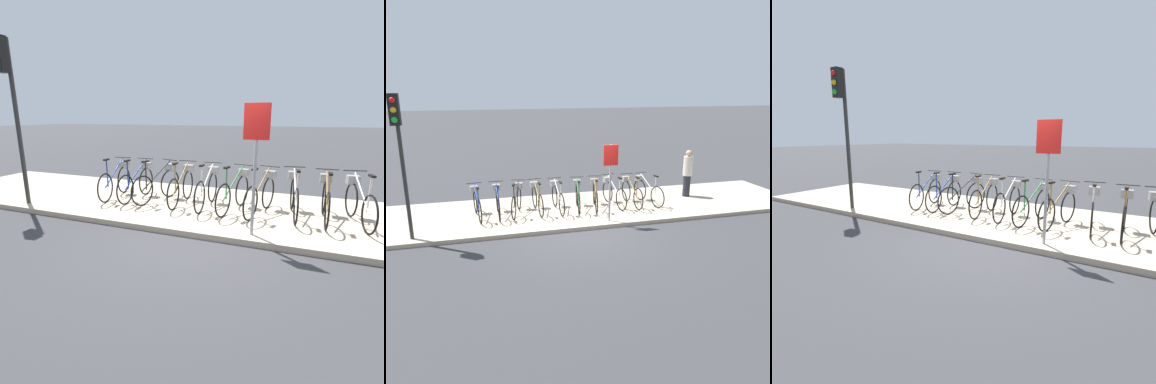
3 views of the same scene
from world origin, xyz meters
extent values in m
plane|color=#38383A|center=(0.00, 0.00, 0.00)|extent=(120.00, 120.00, 0.00)
cube|color=#B7A88E|center=(0.00, 1.78, 0.06)|extent=(16.47, 3.56, 0.12)
torus|color=black|center=(-2.77, 1.07, 0.49)|extent=(0.13, 0.73, 0.74)
torus|color=black|center=(-2.90, 2.08, 0.49)|extent=(0.13, 0.73, 0.74)
cylinder|color=navy|center=(-2.83, 1.57, 0.79)|extent=(0.16, 1.03, 0.62)
cylinder|color=navy|center=(-2.79, 1.21, 0.82)|extent=(0.04, 0.04, 0.66)
cube|color=black|center=(-2.79, 1.21, 1.17)|extent=(0.09, 0.21, 0.04)
cylinder|color=#262626|center=(-2.90, 2.08, 1.11)|extent=(0.46, 0.08, 0.02)
cube|color=gray|center=(-2.90, 2.13, 0.91)|extent=(0.26, 0.23, 0.18)
torus|color=black|center=(-2.21, 1.10, 0.49)|extent=(0.04, 0.74, 0.74)
torus|color=black|center=(-2.22, 2.11, 0.49)|extent=(0.04, 0.74, 0.74)
cylinder|color=navy|center=(-2.21, 1.61, 0.79)|extent=(0.04, 1.03, 0.62)
cylinder|color=navy|center=(-2.21, 1.24, 0.82)|extent=(0.03, 0.03, 0.66)
cube|color=black|center=(-2.21, 1.24, 1.17)|extent=(0.07, 0.20, 0.04)
cylinder|color=#262626|center=(-2.22, 2.11, 1.11)|extent=(0.46, 0.03, 0.02)
cube|color=gray|center=(-2.22, 2.16, 0.91)|extent=(0.24, 0.20, 0.18)
torus|color=black|center=(-1.77, 1.15, 0.49)|extent=(0.23, 0.72, 0.74)
torus|color=black|center=(-1.50, 2.13, 0.49)|extent=(0.23, 0.72, 0.74)
cylinder|color=black|center=(-1.64, 1.64, 0.79)|extent=(0.30, 1.00, 0.62)
cylinder|color=black|center=(-1.74, 1.29, 0.82)|extent=(0.04, 0.04, 0.66)
cube|color=black|center=(-1.74, 1.29, 1.17)|extent=(0.12, 0.21, 0.04)
cylinder|color=#262626|center=(-1.50, 2.13, 1.11)|extent=(0.45, 0.15, 0.02)
cube|color=gray|center=(-1.49, 2.18, 0.91)|extent=(0.28, 0.26, 0.18)
torus|color=black|center=(-0.95, 1.12, 0.49)|extent=(0.07, 0.74, 0.74)
torus|color=black|center=(-1.00, 2.13, 0.49)|extent=(0.07, 0.74, 0.74)
cylinder|color=olive|center=(-0.97, 1.62, 0.79)|extent=(0.08, 1.03, 0.62)
cylinder|color=olive|center=(-0.96, 1.26, 0.82)|extent=(0.03, 0.03, 0.66)
cube|color=black|center=(-0.96, 1.26, 1.17)|extent=(0.08, 0.20, 0.04)
cylinder|color=#262626|center=(-1.00, 2.13, 1.11)|extent=(0.46, 0.04, 0.02)
cube|color=gray|center=(-1.00, 2.18, 0.91)|extent=(0.25, 0.21, 0.18)
torus|color=black|center=(-0.30, 1.08, 0.49)|extent=(0.05, 0.74, 0.74)
torus|color=black|center=(-0.32, 2.09, 0.49)|extent=(0.05, 0.74, 0.74)
cylinder|color=beige|center=(-0.31, 1.59, 0.79)|extent=(0.05, 1.03, 0.62)
cylinder|color=beige|center=(-0.31, 1.22, 0.82)|extent=(0.03, 0.03, 0.66)
cube|color=black|center=(-0.31, 1.22, 1.17)|extent=(0.07, 0.20, 0.04)
cylinder|color=#262626|center=(-0.32, 2.09, 1.11)|extent=(0.46, 0.03, 0.02)
cube|color=gray|center=(-0.32, 2.14, 0.91)|extent=(0.24, 0.20, 0.18)
torus|color=black|center=(0.24, 1.03, 0.49)|extent=(0.17, 0.73, 0.74)
torus|color=black|center=(0.43, 2.03, 0.49)|extent=(0.17, 0.73, 0.74)
cylinder|color=#267238|center=(0.34, 1.53, 0.79)|extent=(0.23, 1.02, 0.62)
cylinder|color=#267238|center=(0.27, 1.17, 0.82)|extent=(0.04, 0.04, 0.66)
cube|color=black|center=(0.27, 1.17, 1.17)|extent=(0.11, 0.21, 0.04)
cylinder|color=#262626|center=(0.43, 2.03, 1.11)|extent=(0.46, 0.11, 0.02)
cube|color=gray|center=(0.44, 2.07, 0.91)|extent=(0.27, 0.24, 0.18)
torus|color=black|center=(0.82, 1.03, 0.49)|extent=(0.20, 0.72, 0.74)
torus|color=black|center=(1.05, 2.02, 0.49)|extent=(0.20, 0.72, 0.74)
cylinder|color=olive|center=(0.93, 1.53, 0.79)|extent=(0.26, 1.01, 0.62)
cylinder|color=olive|center=(0.85, 1.17, 0.82)|extent=(0.04, 0.04, 0.66)
cube|color=black|center=(0.85, 1.17, 1.17)|extent=(0.11, 0.21, 0.04)
cylinder|color=#262626|center=(1.05, 2.02, 1.11)|extent=(0.45, 0.13, 0.02)
cube|color=gray|center=(1.06, 2.07, 0.91)|extent=(0.28, 0.25, 0.18)
torus|color=black|center=(1.69, 1.13, 0.49)|extent=(0.12, 0.73, 0.74)
torus|color=black|center=(1.57, 2.14, 0.49)|extent=(0.12, 0.73, 0.74)
cylinder|color=silver|center=(1.63, 1.63, 0.79)|extent=(0.16, 1.03, 0.62)
cylinder|color=silver|center=(1.68, 1.27, 0.82)|extent=(0.04, 0.04, 0.66)
cube|color=black|center=(1.68, 1.27, 1.17)|extent=(0.09, 0.21, 0.04)
cylinder|color=#262626|center=(1.57, 2.14, 1.11)|extent=(0.46, 0.08, 0.02)
cube|color=gray|center=(1.56, 2.19, 0.91)|extent=(0.26, 0.23, 0.18)
torus|color=black|center=(2.25, 1.05, 0.49)|extent=(0.05, 0.74, 0.74)
torus|color=black|center=(2.24, 2.06, 0.49)|extent=(0.05, 0.74, 0.74)
cylinder|color=olive|center=(2.24, 1.56, 0.79)|extent=(0.05, 1.03, 0.62)
cylinder|color=olive|center=(2.25, 1.19, 0.82)|extent=(0.03, 0.03, 0.66)
cube|color=black|center=(2.25, 1.19, 1.17)|extent=(0.07, 0.20, 0.04)
cylinder|color=#262626|center=(2.24, 2.06, 1.11)|extent=(0.46, 0.03, 0.02)
cube|color=gray|center=(2.24, 2.11, 0.91)|extent=(0.24, 0.20, 0.18)
torus|color=black|center=(2.95, 1.08, 0.49)|extent=(0.17, 0.73, 0.74)
torus|color=black|center=(2.77, 2.08, 0.49)|extent=(0.17, 0.73, 0.74)
cylinder|color=silver|center=(2.86, 1.58, 0.79)|extent=(0.22, 1.02, 0.62)
cylinder|color=silver|center=(2.93, 1.22, 0.82)|extent=(0.04, 0.04, 0.66)
cube|color=black|center=(2.93, 1.22, 1.17)|extent=(0.11, 0.21, 0.04)
cylinder|color=#262626|center=(2.77, 2.08, 1.11)|extent=(0.46, 0.11, 0.02)
cube|color=gray|center=(2.76, 2.13, 0.91)|extent=(0.27, 0.24, 0.18)
cylinder|color=#2D2D2D|center=(-4.55, 0.35, 2.00)|extent=(0.10, 0.10, 3.76)
cube|color=black|center=(-4.55, 0.17, 3.50)|extent=(0.24, 0.20, 0.75)
cylinder|color=#99999E|center=(0.98, 0.30, 1.27)|extent=(0.06, 0.06, 2.31)
cube|color=red|center=(0.98, 0.28, 2.13)|extent=(0.44, 0.03, 0.60)
camera|label=1|loc=(1.81, -4.85, 2.23)|focal=28.00mm
camera|label=2|loc=(-2.68, -9.72, 4.04)|focal=35.00mm
camera|label=3|loc=(2.47, -5.14, 2.14)|focal=28.00mm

